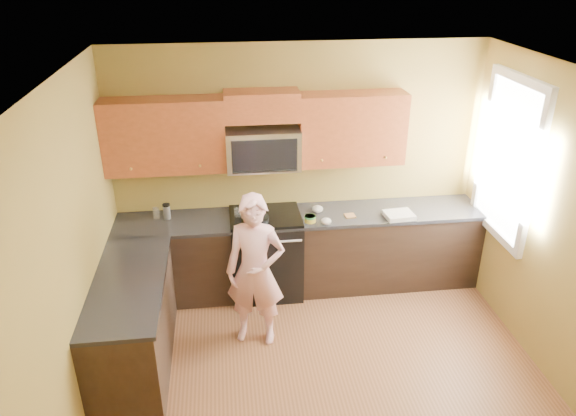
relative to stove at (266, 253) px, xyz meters
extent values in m
plane|color=brown|center=(0.40, -1.68, -0.47)|extent=(4.00, 4.00, 0.00)
plane|color=white|center=(0.40, -1.68, 2.23)|extent=(4.00, 4.00, 0.00)
plane|color=olive|center=(0.40, 0.32, 0.88)|extent=(4.00, 0.00, 4.00)
plane|color=olive|center=(-1.60, -1.68, 0.88)|extent=(0.00, 4.00, 4.00)
cube|color=black|center=(0.40, 0.02, -0.03)|extent=(4.00, 0.60, 0.88)
cube|color=black|center=(-1.30, -1.08, -0.03)|extent=(0.60, 1.60, 0.88)
cube|color=black|center=(0.40, 0.01, 0.43)|extent=(4.00, 0.62, 0.04)
cube|color=black|center=(-1.29, -1.08, 0.43)|extent=(0.62, 1.60, 0.04)
cube|color=brown|center=(0.00, 0.16, 1.62)|extent=(0.76, 0.33, 0.30)
imported|color=pink|center=(-0.17, -0.83, 0.30)|extent=(0.64, 0.50, 1.55)
cube|color=#B27F47|center=(0.91, -0.09, 0.45)|extent=(0.12, 0.12, 0.01)
ellipsoid|color=silver|center=(0.62, -0.23, 0.48)|extent=(0.14, 0.15, 0.06)
ellipsoid|color=silver|center=(0.58, 0.07, 0.48)|extent=(0.16, 0.17, 0.07)
cube|color=white|center=(1.43, -0.17, 0.47)|extent=(0.32, 0.27, 0.05)
cylinder|color=silver|center=(-1.16, 0.13, 0.51)|extent=(0.08, 0.08, 0.12)
cylinder|color=silver|center=(-1.05, 0.21, 0.51)|extent=(0.09, 0.09, 0.12)
cylinder|color=silver|center=(-0.29, 0.01, 0.51)|extent=(0.08, 0.08, 0.12)
camera|label=1|loc=(-0.40, -5.15, 3.03)|focal=33.54mm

